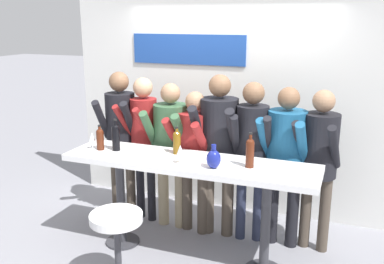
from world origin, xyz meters
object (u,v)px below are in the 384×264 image
object	(u,v)px
person_right	(252,144)
wine_glass_0	(92,137)
person_far_left	(121,128)
decorative_vase	(214,159)
person_rightmost	(319,154)
wine_bottle_3	(100,138)
person_center_right	(219,139)
person_far_right	(286,151)
bar_stool	(117,239)
person_center_left	(171,141)
tasting_table	(189,175)
wine_bottle_0	(116,136)
wine_glass_1	(180,150)
wine_bottle_1	(177,141)
person_left	(144,132)
person_center	(194,148)
wine_bottle_2	(250,152)

from	to	relation	value
person_right	wine_glass_0	world-z (taller)	person_right
person_far_left	decorative_vase	world-z (taller)	person_far_left
person_rightmost	wine_bottle_3	xyz separation A→B (m)	(-2.11, -0.63, 0.11)
person_center_right	person_far_right	distance (m)	0.70
bar_stool	person_center_left	world-z (taller)	person_center_left
tasting_table	bar_stool	size ratio (longest dim) A/B	3.40
tasting_table	wine_bottle_0	distance (m)	0.85
wine_bottle_3	bar_stool	bearing A→B (deg)	-50.28
tasting_table	wine_glass_1	size ratio (longest dim) A/B	13.90
person_center_left	wine_bottle_1	size ratio (longest dim) A/B	6.05
person_left	person_center	bearing A→B (deg)	4.79
person_left	person_far_right	xyz separation A→B (m)	(1.61, -0.02, -0.03)
tasting_table	person_center	xyz separation A→B (m)	(-0.14, 0.53, 0.10)
person_right	decorative_vase	size ratio (longest dim) A/B	7.83
wine_glass_0	bar_stool	bearing A→B (deg)	-45.81
person_far_right	wine_glass_1	world-z (taller)	person_far_right
person_right	wine_glass_0	distance (m)	1.64
person_center	wine_bottle_0	xyz separation A→B (m)	(-0.66, -0.51, 0.20)
person_left	person_right	xyz separation A→B (m)	(1.27, -0.05, 0.01)
wine_bottle_2	wine_glass_0	world-z (taller)	wine_bottle_2
person_left	person_center	xyz separation A→B (m)	(0.65, -0.08, -0.09)
wine_glass_1	person_center_left	bearing A→B (deg)	120.38
tasting_table	person_rightmost	distance (m)	1.31
person_rightmost	wine_glass_1	size ratio (longest dim) A/B	9.46
person_center_right	wine_bottle_1	xyz separation A→B (m)	(-0.30, -0.42, 0.06)
person_center	wine_glass_0	distance (m)	1.08
wine_bottle_0	tasting_table	bearing A→B (deg)	-1.19
decorative_vase	wine_glass_1	bearing A→B (deg)	177.54
decorative_vase	wine_bottle_1	bearing A→B (deg)	150.02
person_left	person_center_left	world-z (taller)	person_left
tasting_table	wine_bottle_1	world-z (taller)	wine_bottle_1
decorative_vase	wine_bottle_2	bearing A→B (deg)	24.75
person_center	person_center_right	distance (m)	0.29
wine_bottle_3	wine_glass_0	distance (m)	0.09
tasting_table	wine_bottle_1	xyz separation A→B (m)	(-0.18, 0.13, 0.28)
person_far_right	wine_bottle_0	world-z (taller)	person_far_right
person_far_left	person_left	size ratio (longest dim) A/B	1.03
wine_bottle_0	wine_glass_0	xyz separation A→B (m)	(-0.25, -0.05, -0.03)
person_rightmost	wine_bottle_2	xyz separation A→B (m)	(-0.56, -0.61, 0.14)
bar_stool	person_center_left	xyz separation A→B (m)	(-0.05, 1.28, 0.54)
person_rightmost	wine_glass_0	xyz separation A→B (m)	(-2.20, -0.64, 0.11)
person_right	wine_bottle_0	bearing A→B (deg)	-165.84
person_center_left	person_center	distance (m)	0.30
bar_stool	person_rightmost	bearing A→B (deg)	40.98
decorative_vase	wine_glass_0	bearing A→B (deg)	175.34
person_center_right	wine_bottle_0	xyz separation A→B (m)	(-0.92, -0.54, 0.08)
tasting_table	wine_bottle_1	distance (m)	0.36
wine_bottle_0	wine_bottle_3	world-z (taller)	wine_bottle_0
person_left	wine_bottle_3	size ratio (longest dim) A/B	6.55
tasting_table	person_center_left	distance (m)	0.72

